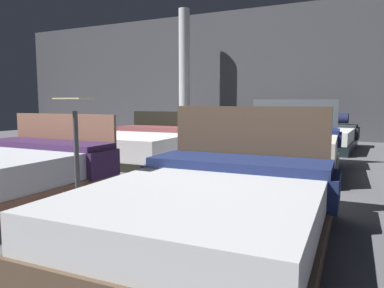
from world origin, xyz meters
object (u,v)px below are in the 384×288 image
Objects in this scene: bed_1 at (212,208)px; bed_3 at (285,152)px; bed_5 at (314,137)px; support_pillar at (184,74)px; bed_2 at (143,146)px; price_sign at (77,173)px; bed_4 at (210,133)px.

bed_3 is at bearing 89.63° from bed_1.
support_pillar is at bearing 165.12° from bed_5.
support_pillar is at bearing 106.36° from bed_2.
bed_3 is at bearing -47.65° from support_pillar.
bed_5 is (-0.03, 5.65, 0.01)m from bed_1.
price_sign reaches higher than bed_1.
bed_5 is at bearing 86.14° from bed_3.
price_sign reaches higher than bed_5.
bed_1 is 1.19m from price_sign.
bed_1 is 7.88m from support_pillar.
bed_1 reaches higher than bed_4.
support_pillar is at bearing 116.56° from bed_1.
bed_1 is at bearing -64.03° from bed_4.
bed_1 is 2.85m from bed_3.
bed_4 is 2.31m from support_pillar.
support_pillar reaches higher than bed_2.
bed_1 is at bearing -87.02° from bed_5.
price_sign is at bearing -113.86° from bed_3.
price_sign is (1.23, -2.85, 0.15)m from bed_2.
support_pillar reaches higher than bed_5.
bed_3 is at bearing 0.40° from bed_2.
bed_1 is at bearing -61.63° from support_pillar.
bed_2 is at bearing -72.51° from support_pillar.
bed_5 is 4.11m from support_pillar.
bed_2 is at bearing 178.50° from bed_3.
bed_4 is at bearing -42.47° from support_pillar.
support_pillar is (-1.26, 4.01, 1.51)m from bed_2.
price_sign is at bearing -70.05° from support_pillar.
bed_2 is 1.00× the size of bed_3.
bed_4 is at bearing 126.81° from bed_3.
bed_2 is at bearing 113.29° from price_sign.
bed_2 reaches higher than bed_4.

